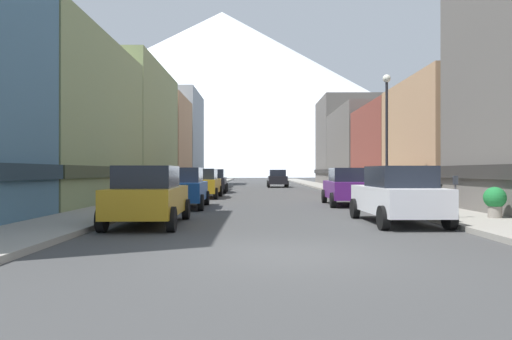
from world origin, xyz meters
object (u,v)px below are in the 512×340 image
(car_left_2, at_px, (201,183))
(trash_bin_right, at_px, (432,196))
(car_left_1, at_px, (181,188))
(pedestrian_1, at_px, (358,182))
(car_left_3, at_px, (212,181))
(car_left_0, at_px, (147,195))
(pedestrian_0, at_px, (412,188))
(streetlamp_right, at_px, (385,119))
(car_right_1, at_px, (346,186))
(parking_meter_near, at_px, (453,190))
(car_driving_0, at_px, (276,178))
(car_right_0, at_px, (396,195))
(potted_plant_0, at_px, (493,200))

(car_left_2, height_order, trash_bin_right, car_left_2)
(car_left_1, height_order, pedestrian_1, pedestrian_1)
(trash_bin_right, bearing_deg, car_left_3, 120.27)
(car_left_0, xyz_separation_m, pedestrian_0, (10.05, 6.18, -0.00))
(streetlamp_right, bearing_deg, pedestrian_1, 84.55)
(car_right_1, bearing_deg, pedestrian_1, 73.61)
(car_left_3, relative_size, pedestrian_1, 2.61)
(car_left_0, xyz_separation_m, trash_bin_right, (10.15, 4.14, -0.26))
(car_left_0, distance_m, pedestrian_1, 19.42)
(car_right_1, relative_size, pedestrian_0, 2.74)
(car_left_2, xyz_separation_m, parking_meter_near, (9.55, -13.67, 0.11))
(car_left_3, height_order, car_driving_0, same)
(car_left_2, distance_m, pedestrian_1, 10.28)
(car_right_0, distance_m, pedestrian_1, 16.38)
(car_left_0, xyz_separation_m, car_left_1, (0.00, 6.65, 0.00))
(car_left_2, height_order, car_driving_0, same)
(car_left_0, height_order, parking_meter_near, car_left_0)
(parking_meter_near, relative_size, potted_plant_0, 1.36)
(car_left_3, bearing_deg, car_left_2, -90.02)
(car_left_3, xyz_separation_m, car_right_1, (7.60, -13.25, 0.00))
(car_left_2, distance_m, car_left_3, 7.06)
(car_left_2, xyz_separation_m, car_right_1, (7.60, -6.18, 0.00))
(car_left_3, bearing_deg, potted_plant_0, -62.49)
(car_left_0, bearing_deg, car_left_2, 90.01)
(parking_meter_near, relative_size, streetlamp_right, 0.23)
(car_left_0, bearing_deg, car_left_1, 90.00)
(car_left_3, distance_m, car_right_0, 22.43)
(car_left_0, height_order, car_left_2, same)
(car_left_1, distance_m, trash_bin_right, 10.46)
(car_driving_0, bearing_deg, car_right_0, -86.22)
(car_left_3, bearing_deg, car_driving_0, 66.14)
(car_driving_0, relative_size, trash_bin_right, 4.49)
(car_left_0, relative_size, trash_bin_right, 4.55)
(car_left_0, bearing_deg, car_right_0, 3.17)
(streetlamp_right, bearing_deg, trash_bin_right, -71.81)
(car_left_2, xyz_separation_m, pedestrian_1, (10.05, 2.15, 0.04))
(trash_bin_right, bearing_deg, car_left_1, 166.09)
(car_right_1, xyz_separation_m, parking_meter_near, (1.95, -7.48, 0.11))
(car_left_0, relative_size, car_right_0, 1.00)
(car_left_1, height_order, car_left_3, same)
(parking_meter_near, height_order, pedestrian_1, pedestrian_1)
(parking_meter_near, bearing_deg, potted_plant_0, -0.03)
(car_left_2, xyz_separation_m, car_left_3, (0.00, 7.06, 0.00))
(car_left_1, bearing_deg, car_driving_0, 78.73)
(car_left_0, height_order, car_right_0, same)
(potted_plant_0, bearing_deg, car_driving_0, 99.31)
(car_left_1, distance_m, pedestrian_0, 10.06)
(car_right_0, bearing_deg, parking_meter_near, 10.99)
(streetlamp_right, bearing_deg, car_right_0, -102.89)
(car_right_1, relative_size, potted_plant_0, 4.55)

